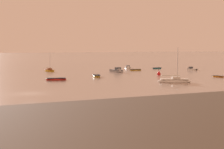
% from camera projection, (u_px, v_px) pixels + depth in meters
% --- Properties ---
extents(ground_plane, '(800.00, 800.00, 0.00)m').
position_uv_depth(ground_plane, '(30.00, 94.00, 53.27)').
color(ground_plane, gray).
extents(mudflat_shore, '(241.87, 30.79, 0.17)m').
position_uv_depth(mudflat_shore, '(77.00, 131.00, 29.15)').
color(mudflat_shore, '#4C3D2D').
rests_on(mudflat_shore, ground).
extents(rowboat_moored_0, '(4.69, 2.37, 0.71)m').
position_uv_depth(rowboat_moored_0, '(56.00, 79.00, 74.84)').
color(rowboat_moored_0, red).
rests_on(rowboat_moored_0, ground).
extents(sailboat_moored_0, '(6.90, 4.85, 7.49)m').
position_uv_depth(sailboat_moored_0, '(174.00, 81.00, 69.99)').
color(sailboat_moored_0, white).
rests_on(sailboat_moored_0, ground).
extents(rowboat_moored_2, '(1.94, 3.27, 0.49)m').
position_uv_depth(rowboat_moored_2, '(218.00, 77.00, 82.39)').
color(rowboat_moored_2, orange).
rests_on(rowboat_moored_2, ground).
extents(sailboat_moored_1, '(2.95, 5.45, 5.83)m').
position_uv_depth(sailboat_moored_1, '(49.00, 71.00, 101.79)').
color(sailboat_moored_1, gold).
rests_on(sailboat_moored_1, ground).
extents(rowboat_moored_3, '(3.94, 1.38, 0.62)m').
position_uv_depth(rowboat_moored_3, '(135.00, 70.00, 105.67)').
color(rowboat_moored_3, gold).
rests_on(rowboat_moored_3, ground).
extents(rowboat_moored_4, '(3.82, 1.82, 0.58)m').
position_uv_depth(rowboat_moored_4, '(157.00, 68.00, 114.38)').
color(rowboat_moored_4, '#197084').
rests_on(rowboat_moored_4, ground).
extents(rowboat_moored_5, '(2.89, 5.00, 0.75)m').
position_uv_depth(rowboat_moored_5, '(97.00, 76.00, 83.02)').
color(rowboat_moored_5, gold).
rests_on(rowboat_moored_5, ground).
extents(motorboat_moored_1, '(2.76, 4.59, 1.65)m').
position_uv_depth(motorboat_moored_1, '(128.00, 68.00, 114.50)').
color(motorboat_moored_1, white).
rests_on(motorboat_moored_1, ground).
extents(motorboat_moored_2, '(2.27, 5.76, 2.14)m').
position_uv_depth(motorboat_moored_2, '(117.00, 71.00, 98.32)').
color(motorboat_moored_2, gray).
rests_on(motorboat_moored_2, ground).
extents(motorboat_moored_3, '(1.72, 4.20, 1.55)m').
position_uv_depth(motorboat_moored_3, '(191.00, 69.00, 107.82)').
color(motorboat_moored_3, white).
rests_on(motorboat_moored_3, ground).
extents(channel_buoy, '(0.90, 0.90, 2.30)m').
position_uv_depth(channel_buoy, '(159.00, 73.00, 88.10)').
color(channel_buoy, red).
rests_on(channel_buoy, ground).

